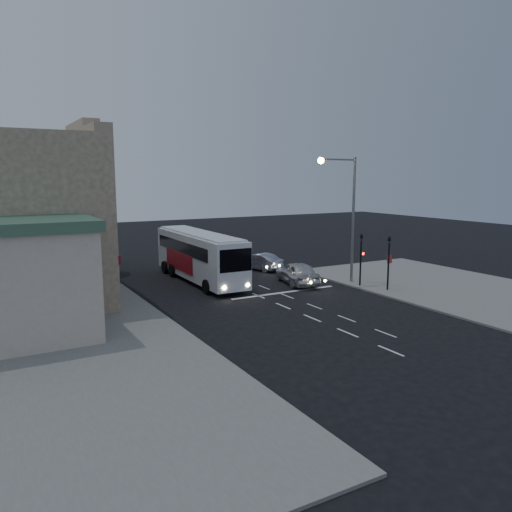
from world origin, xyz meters
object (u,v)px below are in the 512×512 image
car_suv (297,273)px  street_tree (86,218)px  car_sedan_b (230,254)px  streetlight (346,205)px  car_sedan_a (259,261)px  regulatory_sign (389,265)px  traffic_signal_main (361,253)px  traffic_signal_side (389,256)px  tour_bus (199,255)px

car_suv → street_tree: bearing=-29.7°
car_suv → car_sedan_b: car_suv is taller
streetlight → car_sedan_b: bearing=103.5°
streetlight → car_suv: bearing=152.5°
car_sedan_a → regulatory_sign: (4.64, -10.30, 0.90)m
regulatory_sign → streetlight: 5.18m
regulatory_sign → car_sedan_b: bearing=108.3°
traffic_signal_main → traffic_signal_side: size_ratio=1.00×
car_sedan_b → tour_bus: bearing=67.9°
street_tree → car_sedan_a: bearing=-21.1°
traffic_signal_main → car_suv: bearing=137.7°
traffic_signal_side → street_tree: size_ratio=0.66×
car_suv → traffic_signal_main: bearing=150.0°
streetlight → traffic_signal_side: bearing=-74.3°
car_sedan_b → regulatory_sign: size_ratio=2.35×
car_sedan_b → streetlight: size_ratio=0.57×
traffic_signal_main → regulatory_sign: traffic_signal_main is taller
tour_bus → traffic_signal_side: 13.64m
car_sedan_b → traffic_signal_side: traffic_signal_side is taller
car_sedan_a → streetlight: size_ratio=0.47×
car_sedan_b → regulatory_sign: bearing=127.4°
car_sedan_a → car_sedan_b: 4.84m
car_sedan_b → streetlight: bearing=122.6°
car_suv → car_sedan_a: 6.28m
tour_bus → traffic_signal_side: (9.78, -9.50, 0.44)m
regulatory_sign → street_tree: size_ratio=0.35×
tour_bus → streetlight: size_ratio=1.33×
streetlight → traffic_signal_main: bearing=-79.8°
tour_bus → streetlight: streetlight is taller
traffic_signal_side → street_tree: (-16.51, 16.22, 2.08)m
street_tree → traffic_signal_main: bearing=-42.0°
traffic_signal_side → streetlight: 4.84m
traffic_signal_main → streetlight: size_ratio=0.46×
car_sedan_b → traffic_signal_main: traffic_signal_main is taller
tour_bus → car_suv: (5.76, -4.50, -1.16)m
traffic_signal_side → street_tree: street_tree is taller
car_sedan_b → traffic_signal_main: bearing=122.3°
car_sedan_b → street_tree: street_tree is taller
traffic_signal_main → street_tree: street_tree is taller
car_suv → regulatory_sign: size_ratio=2.20×
regulatory_sign → streetlight: size_ratio=0.24×
traffic_signal_main → tour_bus: bearing=140.4°
street_tree → streetlight: bearing=-39.5°
car_suv → car_sedan_a: (0.38, 6.27, -0.13)m
car_suv → traffic_signal_side: (4.02, -5.00, 1.60)m
car_sedan_a → traffic_signal_main: 9.89m
street_tree → car_suv: bearing=-42.0°
car_sedan_b → traffic_signal_main: size_ratio=1.26×
street_tree → regulatory_sign: bearing=-41.1°
car_sedan_a → car_suv: bearing=69.0°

